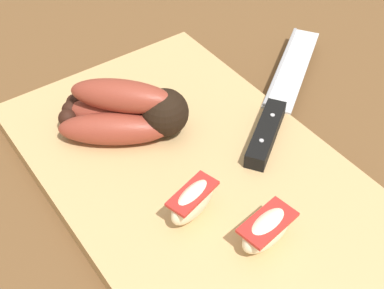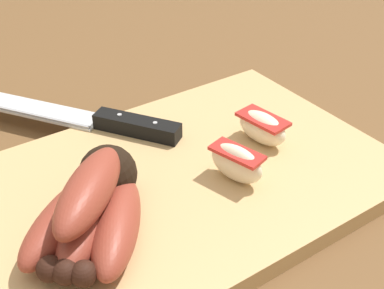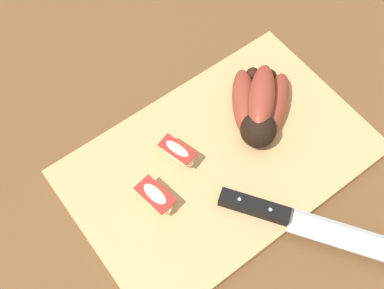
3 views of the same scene
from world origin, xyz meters
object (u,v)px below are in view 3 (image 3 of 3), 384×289
object	(u,v)px
banana_bunch	(260,106)
chefs_knife	(288,218)
apple_wedge_middle	(177,153)
apple_wedge_near	(155,197)

from	to	relation	value
banana_bunch	chefs_knife	distance (m)	0.17
chefs_knife	apple_wedge_middle	size ratio (longest dim) A/B	4.00
banana_bunch	chefs_knife	xyz separation A→B (m)	(-0.08, -0.15, -0.02)
banana_bunch	chefs_knife	size ratio (longest dim) A/B	0.59
banana_bunch	chefs_knife	bearing A→B (deg)	-116.87
banana_bunch	apple_wedge_middle	size ratio (longest dim) A/B	2.34
chefs_knife	apple_wedge_middle	world-z (taller)	apple_wedge_middle
banana_bunch	apple_wedge_middle	distance (m)	0.15
banana_bunch	apple_wedge_near	xyz separation A→B (m)	(-0.21, -0.02, -0.01)
apple_wedge_middle	apple_wedge_near	bearing A→B (deg)	-150.37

